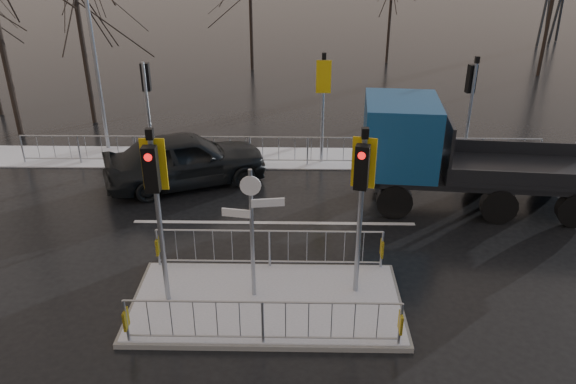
{
  "coord_description": "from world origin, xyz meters",
  "views": [
    {
      "loc": [
        0.66,
        -10.17,
        7.74
      ],
      "look_at": [
        0.43,
        2.1,
        1.8
      ],
      "focal_mm": 35.0,
      "sensor_mm": 36.0,
      "label": 1
    }
  ],
  "objects_px": {
    "street_lamp_left": "(92,26)",
    "traffic_island": "(266,290)",
    "flatbed_truck": "(433,150)",
    "car_far_lane": "(186,159)"
  },
  "relations": [
    {
      "from": "traffic_island",
      "to": "street_lamp_left",
      "type": "bearing_deg",
      "value": 124.07
    },
    {
      "from": "traffic_island",
      "to": "flatbed_truck",
      "type": "xyz_separation_m",
      "value": [
        4.62,
        5.2,
        1.29
      ]
    },
    {
      "from": "street_lamp_left",
      "to": "traffic_island",
      "type": "bearing_deg",
      "value": -55.93
    },
    {
      "from": "car_far_lane",
      "to": "street_lamp_left",
      "type": "distance_m",
      "value": 5.91
    },
    {
      "from": "flatbed_truck",
      "to": "car_far_lane",
      "type": "bearing_deg",
      "value": 171.06
    },
    {
      "from": "traffic_island",
      "to": "flatbed_truck",
      "type": "relative_size",
      "value": 0.85
    },
    {
      "from": "car_far_lane",
      "to": "traffic_island",
      "type": "bearing_deg",
      "value": -177.38
    },
    {
      "from": "car_far_lane",
      "to": "flatbed_truck",
      "type": "distance_m",
      "value": 7.68
    },
    {
      "from": "flatbed_truck",
      "to": "street_lamp_left",
      "type": "relative_size",
      "value": 0.86
    },
    {
      "from": "traffic_island",
      "to": "flatbed_truck",
      "type": "height_order",
      "value": "traffic_island"
    }
  ]
}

